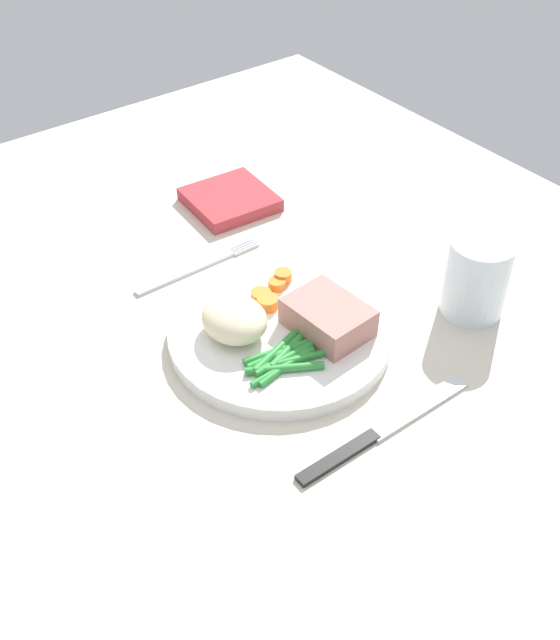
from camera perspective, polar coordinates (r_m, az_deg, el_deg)
dining_table at (r=82.44cm, az=2.53°, el=-1.24°), size 120.00×90.00×2.00cm
dinner_plate at (r=80.08cm, az=0.00°, el=-0.97°), size 23.38×23.38×1.60cm
meat_portion at (r=78.44cm, az=3.54°, el=0.19°), size 8.80×6.93×3.18cm
mashed_potatoes at (r=77.83cm, az=-3.41°, el=0.06°), size 7.32×6.42×3.69cm
carrot_slices at (r=83.26cm, az=-0.72°, el=2.15°), size 4.82×6.22×1.21cm
green_beans at (r=75.64cm, az=0.33°, el=-2.80°), size 6.29×9.54×0.89cm
fork at (r=90.46cm, az=-6.11°, el=3.94°), size 1.44×16.60×0.40cm
knife at (r=72.09cm, az=7.55°, el=-8.16°), size 1.70×20.50×0.64cm
water_glass at (r=84.46cm, az=14.34°, el=2.74°), size 6.79×6.79×8.92cm
napkin at (r=101.15cm, az=-3.75°, el=8.92°), size 10.83×10.95×1.67cm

